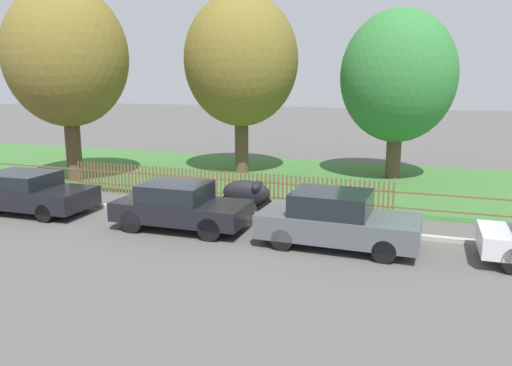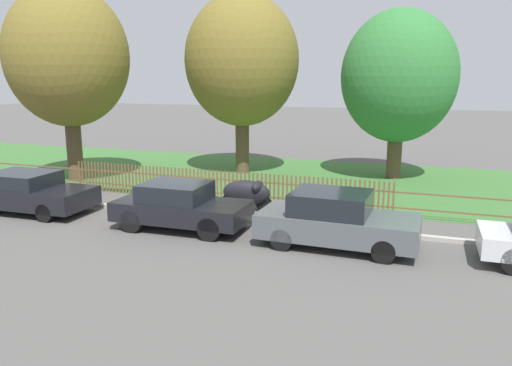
{
  "view_description": "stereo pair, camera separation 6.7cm",
  "coord_description": "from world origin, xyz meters",
  "views": [
    {
      "loc": [
        6.96,
        -13.82,
        4.37
      ],
      "look_at": [
        1.88,
        0.73,
        1.1
      ],
      "focal_mm": 35.0,
      "sensor_mm": 36.0,
      "label": 1
    },
    {
      "loc": [
        7.02,
        -13.8,
        4.37
      ],
      "look_at": [
        1.88,
        0.73,
        1.1
      ],
      "focal_mm": 35.0,
      "sensor_mm": 36.0,
      "label": 2
    }
  ],
  "objects": [
    {
      "name": "parked_car_red_compact",
      "position": [
        4.8,
        -1.26,
        0.72
      ],
      "size": [
        4.16,
        1.92,
        1.46
      ],
      "rotation": [
        0.0,
        0.0,
        -0.02
      ],
      "color": "#51565B",
      "rests_on": "ground"
    },
    {
      "name": "parked_car_navy_estate",
      "position": [
        0.21,
        -1.23,
        0.7
      ],
      "size": [
        3.93,
        1.82,
        1.37
      ],
      "rotation": [
        0.0,
        0.0,
        0.02
      ],
      "color": "black",
      "rests_on": "ground"
    },
    {
      "name": "kerb_stone",
      "position": [
        0.0,
        0.1,
        0.06
      ],
      "size": [
        43.68,
        0.2,
        0.12
      ],
      "primitive_type": "cube",
      "color": "#B2ADA3",
      "rests_on": "ground"
    },
    {
      "name": "parked_car_black_saloon",
      "position": [
        -5.47,
        -1.21,
        0.67
      ],
      "size": [
        4.4,
        1.98,
        1.32
      ],
      "rotation": [
        0.0,
        0.0,
        0.03
      ],
      "color": "black",
      "rests_on": "ground"
    },
    {
      "name": "grass_strip",
      "position": [
        0.0,
        7.17,
        0.01
      ],
      "size": [
        43.68,
        10.14,
        0.01
      ],
      "primitive_type": "cube",
      "color": "#3D7033",
      "rests_on": "ground"
    },
    {
      "name": "covered_motorcycle",
      "position": [
        1.37,
        1.33,
        0.62
      ],
      "size": [
        1.77,
        0.77,
        1.03
      ],
      "rotation": [
        0.0,
        0.0,
        0.07
      ],
      "color": "black",
      "rests_on": "ground"
    },
    {
      "name": "tree_behind_motorcycle",
      "position": [
        -1.28,
        7.73,
        5.09
      ],
      "size": [
        5.13,
        5.13,
        8.07
      ],
      "color": "brown",
      "rests_on": "ground"
    },
    {
      "name": "tree_nearest_kerb",
      "position": [
        -7.43,
        3.63,
        5.19
      ],
      "size": [
        5.03,
        5.03,
        8.11
      ],
      "color": "brown",
      "rests_on": "ground"
    },
    {
      "name": "tree_mid_park",
      "position": [
        5.52,
        8.69,
        4.39
      ],
      "size": [
        4.88,
        4.88,
        7.22
      ],
      "color": "brown",
      "rests_on": "ground"
    },
    {
      "name": "ground_plane",
      "position": [
        0.0,
        0.0,
        0.0
      ],
      "size": [
        120.0,
        120.0,
        0.0
      ],
      "primitive_type": "plane",
      "color": "#565451"
    },
    {
      "name": "park_fence",
      "position": [
        -0.0,
        2.11,
        0.57
      ],
      "size": [
        43.68,
        0.05,
        1.15
      ],
      "color": "brown",
      "rests_on": "ground"
    }
  ]
}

